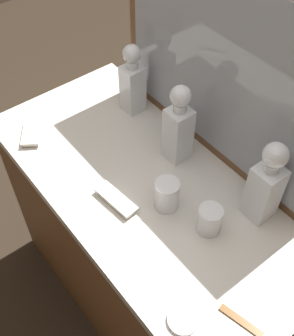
{
  "coord_description": "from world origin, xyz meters",
  "views": [
    {
      "loc": [
        0.71,
        -0.56,
        2.0
      ],
      "look_at": [
        0.0,
        0.0,
        0.95
      ],
      "focal_mm": 46.71,
      "sensor_mm": 36.0,
      "label": 1
    }
  ],
  "objects_px": {
    "crystal_tumbler_rear": "(167,196)",
    "silver_brush_rear": "(31,134)",
    "crystal_decanter_rear": "(178,130)",
    "silver_brush_front": "(117,201)",
    "crystal_decanter_front": "(133,85)",
    "tortoiseshell_comb": "(241,321)",
    "crystal_tumbler_left": "(209,220)",
    "porcelain_dish": "(183,320)",
    "crystal_decanter_left": "(265,188)"
  },
  "relations": [
    {
      "from": "crystal_decanter_rear",
      "to": "crystal_tumbler_left",
      "type": "distance_m",
      "value": 0.33
    },
    {
      "from": "tortoiseshell_comb",
      "to": "crystal_decanter_front",
      "type": "bearing_deg",
      "value": 161.42
    },
    {
      "from": "crystal_decanter_left",
      "to": "crystal_decanter_front",
      "type": "height_order",
      "value": "crystal_decanter_left"
    },
    {
      "from": "crystal_decanter_rear",
      "to": "crystal_decanter_front",
      "type": "xyz_separation_m",
      "value": [
        -0.29,
        0.03,
        -0.01
      ]
    },
    {
      "from": "crystal_decanter_front",
      "to": "porcelain_dish",
      "type": "distance_m",
      "value": 0.86
    },
    {
      "from": "crystal_tumbler_rear",
      "to": "crystal_decanter_left",
      "type": "bearing_deg",
      "value": 46.62
    },
    {
      "from": "crystal_tumbler_rear",
      "to": "tortoiseshell_comb",
      "type": "relative_size",
      "value": 0.84
    },
    {
      "from": "crystal_decanter_rear",
      "to": "silver_brush_front",
      "type": "height_order",
      "value": "crystal_decanter_rear"
    },
    {
      "from": "crystal_decanter_rear",
      "to": "crystal_decanter_front",
      "type": "relative_size",
      "value": 1.07
    },
    {
      "from": "crystal_tumbler_left",
      "to": "porcelain_dish",
      "type": "xyz_separation_m",
      "value": [
        0.17,
        -0.25,
        -0.04
      ]
    },
    {
      "from": "crystal_tumbler_left",
      "to": "silver_brush_front",
      "type": "height_order",
      "value": "crystal_tumbler_left"
    },
    {
      "from": "crystal_tumbler_rear",
      "to": "silver_brush_rear",
      "type": "xyz_separation_m",
      "value": [
        -0.54,
        -0.19,
        -0.04
      ]
    },
    {
      "from": "porcelain_dish",
      "to": "tortoiseshell_comb",
      "type": "distance_m",
      "value": 0.15
    },
    {
      "from": "porcelain_dish",
      "to": "tortoiseshell_comb",
      "type": "xyz_separation_m",
      "value": [
        0.09,
        0.12,
        -0.0
      ]
    },
    {
      "from": "crystal_tumbler_rear",
      "to": "tortoiseshell_comb",
      "type": "xyz_separation_m",
      "value": [
        0.41,
        -0.09,
        -0.05
      ]
    },
    {
      "from": "crystal_decanter_left",
      "to": "crystal_tumbler_left",
      "type": "xyz_separation_m",
      "value": [
        -0.05,
        -0.16,
        -0.08
      ]
    },
    {
      "from": "crystal_decanter_left",
      "to": "crystal_tumbler_rear",
      "type": "bearing_deg",
      "value": -133.38
    },
    {
      "from": "crystal_decanter_front",
      "to": "crystal_tumbler_rear",
      "type": "height_order",
      "value": "crystal_decanter_front"
    },
    {
      "from": "crystal_decanter_rear",
      "to": "tortoiseshell_comb",
      "type": "relative_size",
      "value": 2.34
    },
    {
      "from": "crystal_decanter_rear",
      "to": "tortoiseshell_comb",
      "type": "distance_m",
      "value": 0.62
    },
    {
      "from": "silver_brush_rear",
      "to": "crystal_tumbler_left",
      "type": "bearing_deg",
      "value": 18.43
    },
    {
      "from": "crystal_tumbler_left",
      "to": "crystal_decanter_rear",
      "type": "bearing_deg",
      "value": 157.01
    },
    {
      "from": "crystal_decanter_left",
      "to": "silver_brush_front",
      "type": "xyz_separation_m",
      "value": [
        -0.3,
        -0.33,
        -0.11
      ]
    },
    {
      "from": "crystal_decanter_front",
      "to": "crystal_tumbler_rear",
      "type": "bearing_deg",
      "value": -24.34
    },
    {
      "from": "crystal_decanter_front",
      "to": "crystal_tumbler_rear",
      "type": "xyz_separation_m",
      "value": [
        0.44,
        -0.2,
        -0.06
      ]
    },
    {
      "from": "crystal_decanter_rear",
      "to": "silver_brush_rear",
      "type": "xyz_separation_m",
      "value": [
        -0.4,
        -0.35,
        -0.11
      ]
    },
    {
      "from": "crystal_tumbler_left",
      "to": "crystal_decanter_front",
      "type": "bearing_deg",
      "value": 165.21
    },
    {
      "from": "crystal_tumbler_left",
      "to": "tortoiseshell_comb",
      "type": "xyz_separation_m",
      "value": [
        0.26,
        -0.13,
        -0.04
      ]
    },
    {
      "from": "porcelain_dish",
      "to": "crystal_decanter_front",
      "type": "bearing_deg",
      "value": 151.75
    },
    {
      "from": "crystal_tumbler_left",
      "to": "tortoiseshell_comb",
      "type": "height_order",
      "value": "crystal_tumbler_left"
    },
    {
      "from": "silver_brush_front",
      "to": "tortoiseshell_comb",
      "type": "relative_size",
      "value": 1.25
    },
    {
      "from": "crystal_decanter_left",
      "to": "tortoiseshell_comb",
      "type": "bearing_deg",
      "value": -54.16
    },
    {
      "from": "crystal_tumbler_left",
      "to": "crystal_tumbler_rear",
      "type": "bearing_deg",
      "value": -163.46
    },
    {
      "from": "crystal_decanter_front",
      "to": "crystal_tumbler_left",
      "type": "relative_size",
      "value": 2.97
    },
    {
      "from": "crystal_decanter_rear",
      "to": "crystal_tumbler_left",
      "type": "height_order",
      "value": "crystal_decanter_rear"
    },
    {
      "from": "crystal_decanter_rear",
      "to": "crystal_decanter_front",
      "type": "height_order",
      "value": "crystal_decanter_rear"
    },
    {
      "from": "crystal_tumbler_left",
      "to": "tortoiseshell_comb",
      "type": "distance_m",
      "value": 0.3
    },
    {
      "from": "silver_brush_front",
      "to": "silver_brush_rear",
      "type": "bearing_deg",
      "value": -171.39
    },
    {
      "from": "crystal_decanter_rear",
      "to": "crystal_decanter_front",
      "type": "distance_m",
      "value": 0.29
    },
    {
      "from": "crystal_decanter_left",
      "to": "silver_brush_rear",
      "type": "relative_size",
      "value": 2.1
    },
    {
      "from": "crystal_decanter_rear",
      "to": "crystal_decanter_left",
      "type": "bearing_deg",
      "value": 6.9
    },
    {
      "from": "crystal_decanter_front",
      "to": "silver_brush_rear",
      "type": "bearing_deg",
      "value": -105.49
    },
    {
      "from": "crystal_decanter_front",
      "to": "crystal_decanter_left",
      "type": "bearing_deg",
      "value": 1.01
    },
    {
      "from": "crystal_decanter_rear",
      "to": "tortoiseshell_comb",
      "type": "height_order",
      "value": "crystal_decanter_rear"
    },
    {
      "from": "crystal_tumbler_rear",
      "to": "crystal_tumbler_left",
      "type": "bearing_deg",
      "value": 16.54
    },
    {
      "from": "crystal_decanter_left",
      "to": "crystal_decanter_rear",
      "type": "bearing_deg",
      "value": -173.1
    },
    {
      "from": "crystal_tumbler_rear",
      "to": "silver_brush_front",
      "type": "relative_size",
      "value": 0.67
    },
    {
      "from": "crystal_tumbler_rear",
      "to": "porcelain_dish",
      "type": "relative_size",
      "value": 1.3
    },
    {
      "from": "crystal_decanter_front",
      "to": "silver_brush_rear",
      "type": "distance_m",
      "value": 0.41
    },
    {
      "from": "crystal_tumbler_rear",
      "to": "crystal_decanter_rear",
      "type": "bearing_deg",
      "value": 130.91
    }
  ]
}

